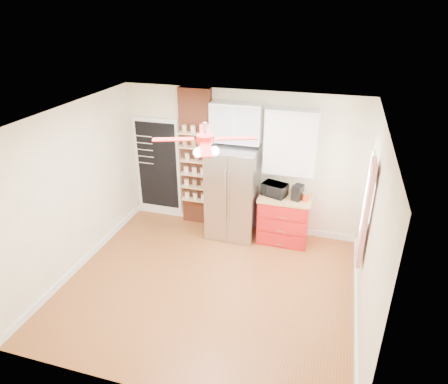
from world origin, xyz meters
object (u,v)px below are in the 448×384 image
(red_cabinet, at_px, (284,219))
(canister_left, at_px, (305,197))
(ceiling_fan, at_px, (205,139))
(coffee_maker, at_px, (298,192))
(fridge, at_px, (233,193))
(toaster_oven, at_px, (275,189))
(pantry_jar_oats, at_px, (187,157))

(red_cabinet, xyz_separation_m, canister_left, (0.35, -0.07, 0.52))
(ceiling_fan, relative_size, canister_left, 9.52)
(coffee_maker, relative_size, canister_left, 1.86)
(red_cabinet, relative_size, ceiling_fan, 0.67)
(fridge, relative_size, toaster_oven, 4.08)
(red_cabinet, height_order, canister_left, canister_left)
(toaster_oven, bearing_deg, fridge, -158.17)
(fridge, xyz_separation_m, coffee_maker, (1.18, 0.01, 0.16))
(ceiling_fan, xyz_separation_m, coffee_maker, (1.13, 1.64, -1.39))
(toaster_oven, distance_m, coffee_maker, 0.42)
(ceiling_fan, bearing_deg, pantry_jar_oats, 119.02)
(red_cabinet, bearing_deg, coffee_maker, -11.67)
(coffee_maker, relative_size, pantry_jar_oats, 2.08)
(ceiling_fan, distance_m, coffee_maker, 2.42)
(ceiling_fan, relative_size, coffee_maker, 5.12)
(toaster_oven, distance_m, pantry_jar_oats, 1.75)
(red_cabinet, distance_m, ceiling_fan, 2.75)
(canister_left, bearing_deg, pantry_jar_oats, 175.95)
(fridge, xyz_separation_m, pantry_jar_oats, (-0.93, 0.13, 0.56))
(toaster_oven, bearing_deg, pantry_jar_oats, -164.84)
(ceiling_fan, relative_size, toaster_oven, 3.26)
(fridge, distance_m, red_cabinet, 1.06)
(toaster_oven, xyz_separation_m, canister_left, (0.56, -0.08, -0.05))
(coffee_maker, bearing_deg, ceiling_fan, -106.09)
(coffee_maker, xyz_separation_m, pantry_jar_oats, (-2.11, 0.13, 0.40))
(ceiling_fan, xyz_separation_m, toaster_oven, (0.71, 1.68, -1.41))
(pantry_jar_oats, bearing_deg, fridge, -8.25)
(fridge, distance_m, coffee_maker, 1.19)
(coffee_maker, height_order, canister_left, coffee_maker)
(ceiling_fan, xyz_separation_m, canister_left, (1.27, 1.61, -1.45))
(fridge, relative_size, pantry_jar_oats, 13.35)
(fridge, bearing_deg, pantry_jar_oats, 171.75)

